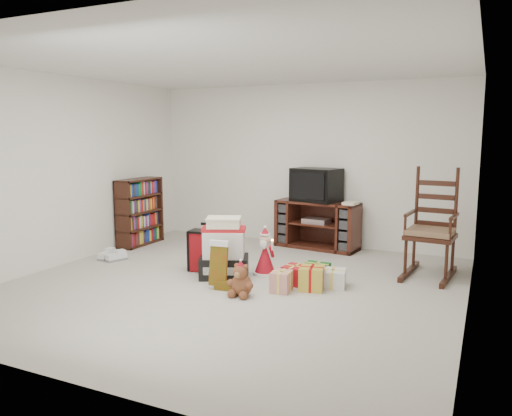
{
  "coord_description": "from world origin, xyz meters",
  "views": [
    {
      "loc": [
        2.61,
        -4.93,
        1.74
      ],
      "look_at": [
        0.03,
        0.6,
        0.83
      ],
      "focal_mm": 35.0,
      "sensor_mm": 36.0,
      "label": 1
    }
  ],
  "objects": [
    {
      "name": "room",
      "position": [
        0.0,
        0.0,
        1.25
      ],
      "size": [
        5.01,
        5.01,
        2.51
      ],
      "color": "#BCB8AD",
      "rests_on": "ground"
    },
    {
      "name": "tv_stand",
      "position": [
        0.29,
        2.24,
        0.36
      ],
      "size": [
        1.31,
        0.61,
        0.72
      ],
      "rotation": [
        0.0,
        0.0,
        -0.13
      ],
      "color": "#431E13",
      "rests_on": "floor"
    },
    {
      "name": "bookshelf",
      "position": [
        -2.33,
        1.31,
        0.5
      ],
      "size": [
        0.28,
        0.85,
        1.04
      ],
      "color": "#38160F",
      "rests_on": "floor"
    },
    {
      "name": "rocking_chair",
      "position": [
        2.02,
        1.41,
        0.47
      ],
      "size": [
        0.64,
        0.97,
        1.39
      ],
      "rotation": [
        0.0,
        0.0,
        -0.1
      ],
      "color": "#38160F",
      "rests_on": "floor"
    },
    {
      "name": "gift_pile",
      "position": [
        -0.25,
        0.27,
        0.32
      ],
      "size": [
        0.69,
        0.61,
        0.72
      ],
      "rotation": [
        0.0,
        0.0,
        0.41
      ],
      "color": "black",
      "rests_on": "floor"
    },
    {
      "name": "red_suitcase",
      "position": [
        -0.58,
        0.4,
        0.27
      ],
      "size": [
        0.43,
        0.26,
        0.62
      ],
      "rotation": [
        0.0,
        0.0,
        0.13
      ],
      "color": "maroon",
      "rests_on": "floor"
    },
    {
      "name": "stocking",
      "position": [
        -0.09,
        -0.16,
        0.28
      ],
      "size": [
        0.27,
        0.14,
        0.56
      ],
      "primitive_type": null,
      "rotation": [
        0.0,
        0.0,
        0.13
      ],
      "color": "#0D7612",
      "rests_on": "floor"
    },
    {
      "name": "teddy_bear",
      "position": [
        0.27,
        -0.29,
        0.16
      ],
      "size": [
        0.24,
        0.21,
        0.35
      ],
      "color": "brown",
      "rests_on": "floor"
    },
    {
      "name": "santa_figurine",
      "position": [
        0.16,
        0.57,
        0.23
      ],
      "size": [
        0.29,
        0.28,
        0.6
      ],
      "color": "#A21120",
      "rests_on": "floor"
    },
    {
      "name": "mrs_claus_figurine",
      "position": [
        -0.6,
        1.08,
        0.23
      ],
      "size": [
        0.3,
        0.28,
        0.61
      ],
      "color": "#A21120",
      "rests_on": "floor"
    },
    {
      "name": "sneaker_pair",
      "position": [
        -2.07,
        0.34,
        0.05
      ],
      "size": [
        0.36,
        0.31,
        0.1
      ],
      "rotation": [
        0.0,
        0.0,
        -0.13
      ],
      "color": "white",
      "rests_on": "floor"
    },
    {
      "name": "gift_cluster",
      "position": [
        0.79,
        0.35,
        0.13
      ],
      "size": [
        0.74,
        0.84,
        0.25
      ],
      "color": "#AC1319",
      "rests_on": "floor"
    },
    {
      "name": "crt_television",
      "position": [
        0.26,
        2.26,
        0.97
      ],
      "size": [
        0.77,
        0.64,
        0.5
      ],
      "rotation": [
        0.0,
        0.0,
        -0.24
      ],
      "color": "black",
      "rests_on": "tv_stand"
    }
  ]
}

